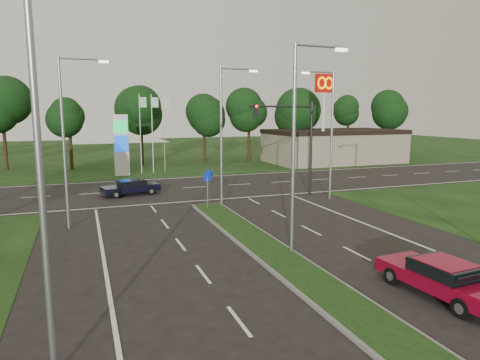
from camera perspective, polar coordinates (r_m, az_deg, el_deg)
name	(u,v)px	position (r m, az deg, el deg)	size (l,w,h in m)	color
ground	(358,317)	(14.12, 15.47, -17.21)	(160.00, 160.00, 0.00)	black
verge_far	(137,154)	(65.91, -13.62, 3.34)	(160.00, 50.00, 0.02)	black
cross_road	(183,188)	(35.55, -7.65, -1.09)	(160.00, 12.00, 0.02)	black
median_kerb	(296,270)	(17.21, 7.54, -11.85)	(2.00, 26.00, 0.12)	slate
commercial_building	(333,146)	(55.01, 12.35, 4.41)	(16.00, 9.00, 4.00)	gray
streetlight_median_near	(298,138)	(18.36, 7.72, 5.53)	(2.53, 0.22, 9.00)	gray
streetlight_median_far	(224,130)	(27.58, -2.13, 6.72)	(2.53, 0.22, 9.00)	gray
streetlight_left_near	(49,162)	(10.26, -24.09, 2.19)	(2.53, 0.22, 9.00)	gray
streetlight_left_far	(67,134)	(24.22, -22.05, 5.77)	(2.53, 0.22, 9.00)	gray
streetlight_right_far	(329,128)	(30.92, 11.84, 6.77)	(2.53, 0.22, 9.00)	gray
traffic_signal	(296,133)	(31.86, 7.42, 6.18)	(5.10, 0.42, 7.00)	black
median_signs	(208,181)	(28.00, -4.29, -0.19)	(1.16, 1.76, 2.38)	gray
gas_pylon	(123,143)	(43.50, -15.28, 4.74)	(5.80, 1.26, 8.00)	silver
mcdonalds_sign	(324,96)	(49.36, 11.16, 10.91)	(2.20, 0.47, 10.40)	silver
treeline_far	(151,107)	(50.71, -11.73, 9.53)	(6.00, 6.00, 9.90)	black
red_sedan	(443,277)	(16.32, 25.41, -11.60)	(2.14, 4.58, 1.23)	maroon
navy_sedan	(131,187)	(33.25, -14.36, -0.91)	(4.43, 2.52, 1.15)	black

